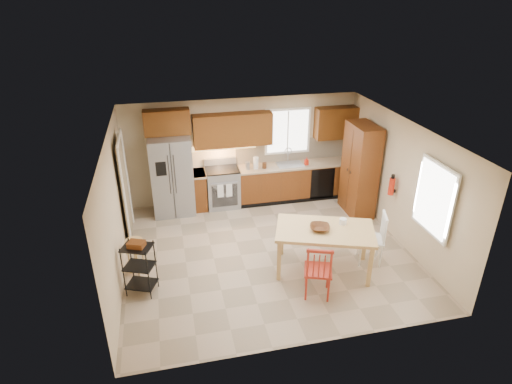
{
  "coord_description": "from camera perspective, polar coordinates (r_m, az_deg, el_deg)",
  "views": [
    {
      "loc": [
        -1.79,
        -6.92,
        4.78
      ],
      "look_at": [
        -0.14,
        0.4,
        1.15
      ],
      "focal_mm": 30.0,
      "sensor_mm": 36.0,
      "label": 1
    }
  ],
  "objects": [
    {
      "name": "canister_steel",
      "position": [
        10.0,
        -1.13,
        3.55
      ],
      "size": [
        0.11,
        0.11,
        0.18
      ],
      "primitive_type": "cylinder",
      "color": "gray",
      "rests_on": "base_cabinet_run"
    },
    {
      "name": "canister_wood",
      "position": [
        10.06,
        1.14,
        3.57
      ],
      "size": [
        0.1,
        0.1,
        0.14
      ],
      "primitive_type": "cylinder",
      "color": "#532E16",
      "rests_on": "base_cabinet_run"
    },
    {
      "name": "wall_right",
      "position": [
        9.0,
        18.87,
        1.26
      ],
      "size": [
        0.02,
        5.0,
        2.5
      ],
      "primitive_type": "cube",
      "color": "#CCB793",
      "rests_on": "ground"
    },
    {
      "name": "floor",
      "position": [
        8.6,
        1.52,
        -7.97
      ],
      "size": [
        5.5,
        5.5,
        0.0
      ],
      "primitive_type": "plane",
      "color": "tan",
      "rests_on": "ground"
    },
    {
      "name": "wall_left",
      "position": [
        7.83,
        -18.31,
        -2.42
      ],
      "size": [
        0.02,
        5.0,
        2.5
      ],
      "primitive_type": "cube",
      "color": "#CCB793",
      "rests_on": "ground"
    },
    {
      "name": "table_bowl",
      "position": [
        7.72,
        8.47,
        -5.04
      ],
      "size": [
        0.45,
        0.45,
        0.09
      ],
      "primitive_type": "imported",
      "rotation": [
        0.0,
        0.0,
        -0.34
      ],
      "color": "#532E16",
      "rests_on": "dining_table"
    },
    {
      "name": "backsplash",
      "position": [
        10.53,
        5.14,
        5.7
      ],
      "size": [
        2.92,
        0.03,
        0.55
      ],
      "primitive_type": "cube",
      "color": "beige",
      "rests_on": "wall_back"
    },
    {
      "name": "doorway",
      "position": [
        9.07,
        -17.09,
        0.32
      ],
      "size": [
        0.04,
        0.95,
        2.1
      ],
      "primitive_type": "cube",
      "color": "#8C7A59",
      "rests_on": "wall_left"
    },
    {
      "name": "paper_towel",
      "position": [
        10.02,
        -0.01,
        3.91
      ],
      "size": [
        0.12,
        0.12,
        0.28
      ],
      "primitive_type": "cylinder",
      "color": "white",
      "rests_on": "base_cabinet_run"
    },
    {
      "name": "fire_extinguisher",
      "position": [
        9.11,
        17.62,
        0.72
      ],
      "size": [
        0.12,
        0.12,
        0.36
      ],
      "primitive_type": "cylinder",
      "color": "#B61E0C",
      "rests_on": "wall_right"
    },
    {
      "name": "wall_back",
      "position": [
        10.22,
        -1.82,
        5.6
      ],
      "size": [
        5.5,
        0.02,
        2.5
      ],
      "primitive_type": "cube",
      "color": "#CCB793",
      "rests_on": "ground"
    },
    {
      "name": "soap_bottle",
      "position": [
        10.31,
        6.75,
        4.11
      ],
      "size": [
        0.09,
        0.09,
        0.19
      ],
      "primitive_type": "imported",
      "color": "#B61E0C",
      "rests_on": "base_cabinet_run"
    },
    {
      "name": "window_right",
      "position": [
        8.02,
        22.69,
        -0.85
      ],
      "size": [
        0.04,
        1.02,
        1.32
      ],
      "primitive_type": "cube",
      "color": "white",
      "rests_on": "wall_right"
    },
    {
      "name": "window_back",
      "position": [
        10.32,
        4.23,
        8.1
      ],
      "size": [
        1.12,
        0.04,
        1.12
      ],
      "primitive_type": "cube",
      "color": "white",
      "rests_on": "wall_back"
    },
    {
      "name": "table_jar",
      "position": [
        7.96,
        11.51,
        -4.01
      ],
      "size": [
        0.18,
        0.18,
        0.16
      ],
      "primitive_type": "cylinder",
      "rotation": [
        0.0,
        0.0,
        -0.34
      ],
      "color": "white",
      "rests_on": "dining_table"
    },
    {
      "name": "sink",
      "position": [
        10.34,
        4.53,
        3.46
      ],
      "size": [
        0.62,
        0.46,
        0.16
      ],
      "primitive_type": "cube",
      "color": "gray",
      "rests_on": "base_cabinet_run"
    },
    {
      "name": "utility_cart",
      "position": [
        7.58,
        -15.23,
        -9.82
      ],
      "size": [
        0.58,
        0.53,
        0.96
      ],
      "primitive_type": null,
      "rotation": [
        0.0,
        0.0,
        -0.39
      ],
      "color": "black",
      "rests_on": "floor"
    },
    {
      "name": "base_cabinet_run",
      "position": [
        10.55,
        5.44,
        1.48
      ],
      "size": [
        2.92,
        0.6,
        0.9
      ],
      "primitive_type": "cube",
      "color": "brown",
      "rests_on": "floor"
    },
    {
      "name": "refrigerator",
      "position": [
        9.84,
        -11.14,
        2.14
      ],
      "size": [
        0.92,
        0.75,
        1.82
      ],
      "primitive_type": "cube",
      "color": "gray",
      "rests_on": "floor"
    },
    {
      "name": "base_cabinet_narrow",
      "position": [
        10.12,
        -7.56,
        0.25
      ],
      "size": [
        0.3,
        0.6,
        0.9
      ],
      "primitive_type": "cube",
      "color": "brown",
      "rests_on": "floor"
    },
    {
      "name": "dishwasher",
      "position": [
        10.49,
        8.84,
        1.11
      ],
      "size": [
        0.6,
        0.02,
        0.78
      ],
      "primitive_type": "cube",
      "color": "black",
      "rests_on": "floor"
    },
    {
      "name": "ceiling",
      "position": [
        7.5,
        1.75,
        8.11
      ],
      "size": [
        5.5,
        5.0,
        0.02
      ],
      "primitive_type": "cube",
      "color": "silver",
      "rests_on": "ground"
    },
    {
      "name": "bar_stool",
      "position": [
        8.16,
        -15.72,
        -8.28
      ],
      "size": [
        0.41,
        0.41,
        0.68
      ],
      "primitive_type": null,
      "rotation": [
        0.0,
        0.0,
        0.29
      ],
      "color": "tan",
      "rests_on": "floor"
    },
    {
      "name": "dining_table",
      "position": [
        7.98,
        9.0,
        -7.62
      ],
      "size": [
        1.96,
        1.5,
        0.85
      ],
      "primitive_type": null,
      "rotation": [
        0.0,
        0.0,
        -0.34
      ],
      "color": "tan",
      "rests_on": "floor"
    },
    {
      "name": "chair_red",
      "position": [
        7.33,
        8.28,
        -10.14
      ],
      "size": [
        0.61,
        0.61,
        1.02
      ],
      "primitive_type": null,
      "rotation": [
        0.0,
        0.0,
        -0.34
      ],
      "color": "#9E2618",
      "rests_on": "floor"
    },
    {
      "name": "upper_right_block",
      "position": [
        10.51,
        10.6,
        9.06
      ],
      "size": [
        1.0,
        0.35,
        0.75
      ],
      "primitive_type": "cube",
      "color": "#613510",
      "rests_on": "wall_back"
    },
    {
      "name": "upper_left_block",
      "position": [
        9.83,
        -3.12,
        8.28
      ],
      "size": [
        1.8,
        0.35,
        0.75
      ],
      "primitive_type": "cube",
      "color": "#613510",
      "rests_on": "wall_back"
    },
    {
      "name": "pantry",
      "position": [
        9.88,
        13.67,
        2.88
      ],
      "size": [
        0.5,
        0.95,
        2.1
      ],
      "primitive_type": "cube",
      "color": "brown",
      "rests_on": "floor"
    },
    {
      "name": "undercab_glow",
      "position": [
        9.89,
        -4.76,
        5.93
      ],
      "size": [
        1.6,
        0.3,
        0.01
      ],
      "primitive_type": "cube",
      "color": "#FFBF66",
      "rests_on": "wall_back"
    },
    {
      "name": "range_stove",
      "position": [
        10.15,
        -4.47,
        0.56
      ],
      "size": [
        0.76,
        0.63,
        0.92
      ],
      "primitive_type": "cube",
      "color": "gray",
      "rests_on": "floor"
    },
    {
      "name": "chair_white",
      "position": [
        8.34,
        15.05,
        -5.98
      ],
      "size": [
        0.61,
        0.61,
        1.02
      ],
      "primitive_type": null,
      "rotation": [
        0.0,
        0.0,
        1.23
      ],
      "color": "white",
      "rests_on": "floor"
    },
    {
      "name": "wall_front",
      "position": [
        5.93,
        7.66,
        -10.97
      ],
      "size": [
        5.5,
        0.02,
        2.5
      ],
      "primitive_type": "cube",
      "color": "#CCB793",
      "rests_on": "ground"
    },
    {
      "name": "upper_over_fridge",
      "position": [
        9.62,
        -11.8,
        9.11
      ],
      "size": [
        1.0,
        0.35,
        0.55
      ],
      "primitive_type": "cube",
      "color": "#613510",
      "rests_on": "wall_back"
    }
  ]
}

